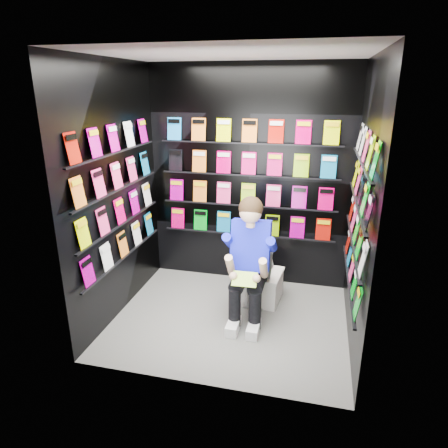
# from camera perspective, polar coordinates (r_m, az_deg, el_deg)

# --- Properties ---
(floor) EXTENTS (2.40, 2.40, 0.00)m
(floor) POSITION_cam_1_polar(r_m,az_deg,el_deg) (4.34, 0.83, -13.48)
(floor) COLOR slate
(floor) RESTS_ON ground
(ceiling) EXTENTS (2.40, 2.40, 0.00)m
(ceiling) POSITION_cam_1_polar(r_m,az_deg,el_deg) (3.66, 1.04, 23.21)
(ceiling) COLOR white
(ceiling) RESTS_ON floor
(wall_back) EXTENTS (2.40, 0.04, 2.60)m
(wall_back) POSITION_cam_1_polar(r_m,az_deg,el_deg) (4.75, 3.59, 6.47)
(wall_back) COLOR black
(wall_back) RESTS_ON floor
(wall_front) EXTENTS (2.40, 0.04, 2.60)m
(wall_front) POSITION_cam_1_polar(r_m,az_deg,el_deg) (2.88, -3.44, -2.04)
(wall_front) COLOR black
(wall_front) RESTS_ON floor
(wall_left) EXTENTS (0.04, 2.00, 2.60)m
(wall_left) POSITION_cam_1_polar(r_m,az_deg,el_deg) (4.22, -15.23, 4.19)
(wall_left) COLOR black
(wall_left) RESTS_ON floor
(wall_right) EXTENTS (0.04, 2.00, 2.60)m
(wall_right) POSITION_cam_1_polar(r_m,az_deg,el_deg) (3.74, 19.18, 1.90)
(wall_right) COLOR black
(wall_right) RESTS_ON floor
(comics_back) EXTENTS (2.10, 0.06, 1.37)m
(comics_back) POSITION_cam_1_polar(r_m,az_deg,el_deg) (4.72, 3.52, 6.45)
(comics_back) COLOR #CF005D
(comics_back) RESTS_ON wall_back
(comics_left) EXTENTS (0.06, 1.70, 1.37)m
(comics_left) POSITION_cam_1_polar(r_m,az_deg,el_deg) (4.20, -14.88, 4.24)
(comics_left) COLOR #CF005D
(comics_left) RESTS_ON wall_left
(comics_right) EXTENTS (0.06, 1.70, 1.37)m
(comics_right) POSITION_cam_1_polar(r_m,az_deg,el_deg) (3.73, 18.74, 2.01)
(comics_right) COLOR #CF005D
(comics_right) RESTS_ON wall_right
(toilet) EXTENTS (0.44, 0.76, 0.73)m
(toilet) POSITION_cam_1_polar(r_m,az_deg,el_deg) (4.62, 4.61, -6.20)
(toilet) COLOR white
(toilet) RESTS_ON floor
(longbox) EXTENTS (0.28, 0.45, 0.32)m
(longbox) POSITION_cam_1_polar(r_m,az_deg,el_deg) (4.62, 6.45, -9.15)
(longbox) COLOR white
(longbox) RESTS_ON floor
(longbox_lid) EXTENTS (0.30, 0.47, 0.03)m
(longbox_lid) POSITION_cam_1_polar(r_m,az_deg,el_deg) (4.54, 6.54, -7.19)
(longbox_lid) COLOR white
(longbox_lid) RESTS_ON longbox
(reader) EXTENTS (0.56, 0.80, 1.45)m
(reader) POSITION_cam_1_polar(r_m,az_deg,el_deg) (4.11, 3.92, -3.18)
(reader) COLOR #070CC6
(reader) RESTS_ON toilet
(held_comic) EXTENTS (0.24, 0.15, 0.10)m
(held_comic) POSITION_cam_1_polar(r_m,az_deg,el_deg) (3.88, 2.96, -7.87)
(held_comic) COLOR green
(held_comic) RESTS_ON reader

